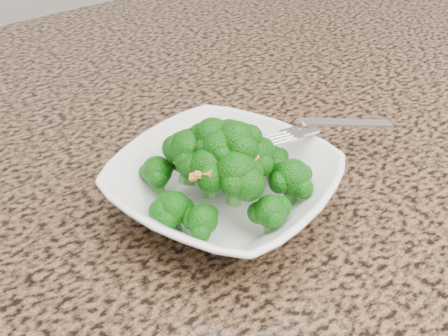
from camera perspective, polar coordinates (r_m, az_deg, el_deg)
granite_counter at (r=0.64m, az=-8.79°, el=-2.02°), size 1.64×1.04×0.03m
bowl at (r=0.56m, az=0.00°, el=-1.95°), size 0.27×0.27×0.05m
broccoli_pile at (r=0.53m, az=0.00°, el=3.19°), size 0.19×0.19×0.07m
garlic_topping at (r=0.51m, az=0.00°, el=6.69°), size 0.11×0.11×0.01m
fork at (r=0.60m, az=8.79°, el=3.79°), size 0.19×0.09×0.01m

